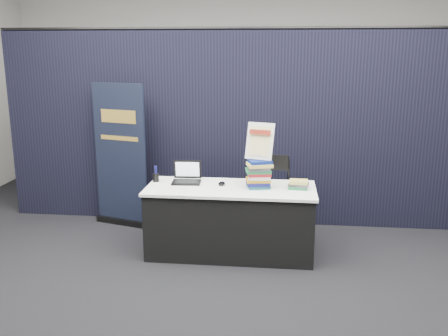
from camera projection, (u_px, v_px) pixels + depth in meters
floor at (225, 275)px, 4.96m from camera, size 8.00×8.00×0.00m
wall_back at (251, 75)px, 8.41m from camera, size 8.00×0.02×3.50m
drape_partition at (239, 130)px, 6.22m from camera, size 6.00×0.08×2.40m
display_table at (231, 220)px, 5.40m from camera, size 1.80×0.75×0.75m
laptop at (187, 177)px, 5.48m from camera, size 0.32×0.27×0.23m
mouse at (222, 184)px, 5.38m from camera, size 0.08×0.12×0.04m
brochure_left at (173, 192)px, 5.13m from camera, size 0.33×0.25×0.00m
brochure_mid at (183, 187)px, 5.31m from camera, size 0.31×0.25×0.00m
brochure_right at (200, 189)px, 5.23m from camera, size 0.30×0.22×0.00m
pen_cup at (156, 178)px, 5.52m from camera, size 0.08×0.08×0.09m
book_stack_tall at (259, 174)px, 5.26m from camera, size 0.28×0.24×0.30m
book_stack_short at (299, 184)px, 5.26m from camera, size 0.22×0.18×0.09m
info_sign at (260, 142)px, 5.21m from camera, size 0.31×0.19×0.40m
pullup_banner at (121, 164)px, 6.20m from camera, size 0.75×0.31×1.78m
stacking_chair at (268, 197)px, 5.58m from camera, size 0.56×0.57×1.02m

